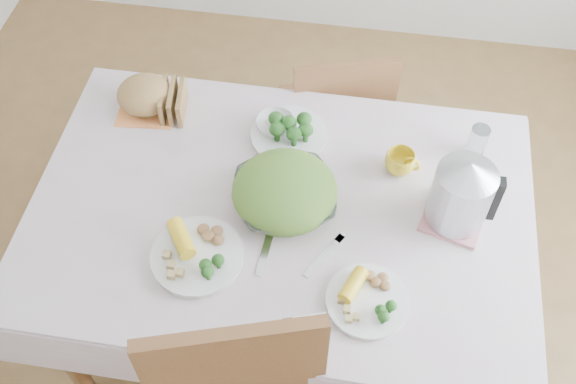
# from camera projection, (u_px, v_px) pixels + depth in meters

# --- Properties ---
(floor) EXTENTS (3.60, 3.60, 0.00)m
(floor) POSITION_uv_depth(u_px,v_px,m) (282.00, 322.00, 2.62)
(floor) COLOR brown
(floor) RESTS_ON ground
(dining_table) EXTENTS (1.40, 0.90, 0.75)m
(dining_table) POSITION_uv_depth(u_px,v_px,m) (281.00, 273.00, 2.32)
(dining_table) COLOR brown
(dining_table) RESTS_ON floor
(tablecloth) EXTENTS (1.50, 1.00, 0.01)m
(tablecloth) POSITION_uv_depth(u_px,v_px,m) (280.00, 209.00, 2.02)
(tablecloth) COLOR beige
(tablecloth) RESTS_ON dining_table
(chair_far) EXTENTS (0.48, 0.48, 0.86)m
(chair_far) POSITION_uv_depth(u_px,v_px,m) (333.00, 108.00, 2.67)
(chair_far) COLOR brown
(chair_far) RESTS_ON floor
(salad_bowl) EXTENTS (0.38, 0.38, 0.07)m
(salad_bowl) POSITION_uv_depth(u_px,v_px,m) (285.00, 197.00, 1.99)
(salad_bowl) COLOR white
(salad_bowl) RESTS_ON tablecloth
(dinner_plate_left) EXTENTS (0.32, 0.32, 0.02)m
(dinner_plate_left) POSITION_uv_depth(u_px,v_px,m) (197.00, 256.00, 1.90)
(dinner_plate_left) COLOR white
(dinner_plate_left) RESTS_ON tablecloth
(dinner_plate_right) EXTENTS (0.32, 0.32, 0.02)m
(dinner_plate_right) POSITION_uv_depth(u_px,v_px,m) (367.00, 301.00, 1.81)
(dinner_plate_right) COLOR white
(dinner_plate_right) RESTS_ON tablecloth
(broccoli_plate) EXTENTS (0.30, 0.30, 0.02)m
(broccoli_plate) POSITION_uv_depth(u_px,v_px,m) (289.00, 136.00, 2.17)
(broccoli_plate) COLOR beige
(broccoli_plate) RESTS_ON tablecloth
(napkin) EXTENTS (0.20, 0.20, 0.00)m
(napkin) POSITION_uv_depth(u_px,v_px,m) (148.00, 107.00, 2.26)
(napkin) COLOR #FC9449
(napkin) RESTS_ON tablecloth
(bread_loaf) EXTENTS (0.21, 0.21, 0.11)m
(bread_loaf) POSITION_uv_depth(u_px,v_px,m) (145.00, 95.00, 2.21)
(bread_loaf) COLOR olive
(bread_loaf) RESTS_ON napkin
(fruit_bowl) EXTENTS (0.15, 0.15, 0.04)m
(fruit_bowl) POSITION_uv_depth(u_px,v_px,m) (275.00, 125.00, 2.19)
(fruit_bowl) COLOR white
(fruit_bowl) RESTS_ON tablecloth
(yellow_mug) EXTENTS (0.12, 0.12, 0.07)m
(yellow_mug) POSITION_uv_depth(u_px,v_px,m) (400.00, 162.00, 2.07)
(yellow_mug) COLOR yellow
(yellow_mug) RESTS_ON tablecloth
(glass_tumbler) EXTENTS (0.07, 0.07, 0.11)m
(glass_tumbler) POSITION_uv_depth(u_px,v_px,m) (478.00, 140.00, 2.09)
(glass_tumbler) COLOR white
(glass_tumbler) RESTS_ON tablecloth
(pink_tray) EXTENTS (0.21, 0.21, 0.01)m
(pink_tray) POSITION_uv_depth(u_px,v_px,m) (453.00, 217.00, 1.98)
(pink_tray) COLOR #CC7C82
(pink_tray) RESTS_ON tablecloth
(electric_kettle) EXTENTS (0.22, 0.22, 0.24)m
(electric_kettle) POSITION_uv_depth(u_px,v_px,m) (461.00, 194.00, 1.89)
(electric_kettle) COLOR #B2B5BA
(electric_kettle) RESTS_ON pink_tray
(fork_left) EXTENTS (0.03, 0.19, 0.00)m
(fork_left) POSITION_uv_depth(u_px,v_px,m) (266.00, 248.00, 1.92)
(fork_left) COLOR silver
(fork_left) RESTS_ON tablecloth
(fork_right) EXTENTS (0.11, 0.16, 0.00)m
(fork_right) POSITION_uv_depth(u_px,v_px,m) (324.00, 256.00, 1.91)
(fork_right) COLOR silver
(fork_right) RESTS_ON tablecloth
(knife) EXTENTS (0.18, 0.08, 0.00)m
(knife) POSITION_uv_depth(u_px,v_px,m) (316.00, 317.00, 1.79)
(knife) COLOR silver
(knife) RESTS_ON tablecloth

